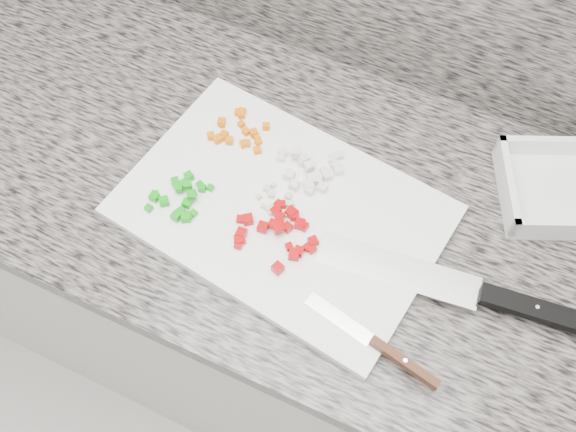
# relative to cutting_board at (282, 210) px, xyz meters

# --- Properties ---
(cabinet) EXTENTS (3.92, 0.62, 0.86)m
(cabinet) POSITION_rel_cutting_board_xyz_m (0.01, 0.05, -0.48)
(cabinet) COLOR silver
(cabinet) RESTS_ON ground
(countertop) EXTENTS (3.96, 0.64, 0.04)m
(countertop) POSITION_rel_cutting_board_xyz_m (0.01, 0.05, -0.03)
(countertop) COLOR #67625B
(countertop) RESTS_ON cabinet
(cutting_board) EXTENTS (0.54, 0.40, 0.02)m
(cutting_board) POSITION_rel_cutting_board_xyz_m (0.00, 0.00, 0.00)
(cutting_board) COLOR white
(cutting_board) RESTS_ON countertop
(carrot_pile) EXTENTS (0.10, 0.09, 0.01)m
(carrot_pile) POSITION_rel_cutting_board_xyz_m (-0.13, 0.10, 0.01)
(carrot_pile) COLOR #DB6604
(carrot_pile) RESTS_ON cutting_board
(onion_pile) EXTENTS (0.12, 0.10, 0.03)m
(onion_pile) POSITION_rel_cutting_board_xyz_m (0.02, 0.08, 0.02)
(onion_pile) COLOR silver
(onion_pile) RESTS_ON cutting_board
(green_pepper_pile) EXTENTS (0.09, 0.09, 0.02)m
(green_pepper_pile) POSITION_rel_cutting_board_xyz_m (-0.15, -0.06, 0.02)
(green_pepper_pile) COLOR #0D930E
(green_pepper_pile) RESTS_ON cutting_board
(red_pepper_pile) EXTENTS (0.14, 0.12, 0.02)m
(red_pepper_pile) POSITION_rel_cutting_board_xyz_m (0.01, -0.04, 0.02)
(red_pepper_pile) COLOR #A60204
(red_pepper_pile) RESTS_ON cutting_board
(garlic_pile) EXTENTS (0.06, 0.06, 0.01)m
(garlic_pile) POSITION_rel_cutting_board_xyz_m (-0.01, 0.01, 0.01)
(garlic_pile) COLOR beige
(garlic_pile) RESTS_ON cutting_board
(chef_knife) EXTENTS (0.41, 0.09, 0.02)m
(chef_knife) POSITION_rel_cutting_board_xyz_m (0.34, -0.01, 0.01)
(chef_knife) COLOR white
(chef_knife) RESTS_ON cutting_board
(paring_knife) EXTENTS (0.22, 0.06, 0.02)m
(paring_knife) POSITION_rel_cutting_board_xyz_m (0.24, -0.15, 0.01)
(paring_knife) COLOR white
(paring_knife) RESTS_ON cutting_board
(tray) EXTENTS (0.28, 0.25, 0.05)m
(tray) POSITION_rel_cutting_board_xyz_m (0.42, 0.23, 0.01)
(tray) COLOR white
(tray) RESTS_ON countertop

